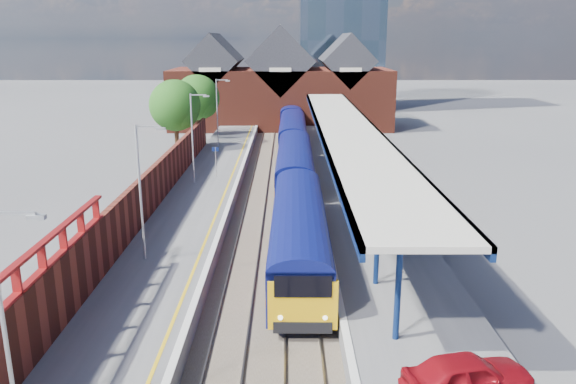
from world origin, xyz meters
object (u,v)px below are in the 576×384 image
Objects in this scene: lamp_post_d at (218,108)px; platform_sign at (216,157)px; parked_car_red at (468,376)px; lamp_post_a at (8,320)px; train at (294,145)px; lamp_post_c at (194,133)px; parked_car_silver at (379,191)px; parked_car_blue at (404,231)px; lamp_post_b at (143,185)px; parked_car_dark at (364,184)px.

platform_sign is at bearing -84.44° from lamp_post_d.
platform_sign is at bearing 7.67° from parked_car_red.
lamp_post_a is 1.65× the size of parked_car_red.
lamp_post_c is (-7.86, -10.12, 2.87)m from train.
parked_car_red is (12.98, -43.56, -3.27)m from lamp_post_d.
lamp_post_c is 1.00× the size of lamp_post_d.
lamp_post_d is at bearing 95.56° from platform_sign.
lamp_post_a reaches higher than parked_car_silver.
lamp_post_c is at bearing 39.92° from parked_car_blue.
parked_car_red is 0.94× the size of parked_car_silver.
parked_car_red is (5.12, -37.68, -0.40)m from train.
lamp_post_b reaches higher than parked_car_red.
lamp_post_c reaches higher than platform_sign.
parked_car_blue is at bearing -75.86° from train.
lamp_post_d is 1.47× the size of parked_car_blue.
train is at bearing -36.83° from lamp_post_d.
lamp_post_b is 14.42m from parked_car_blue.
platform_sign is at bearing 63.91° from parked_car_dark.
lamp_post_d is at bearing 2.80° from parked_car_red.
lamp_post_d is at bearing 143.17° from train.
parked_car_silver is (13.65, -5.26, -3.25)m from lamp_post_c.
lamp_post_a is 30.00m from lamp_post_c.
lamp_post_a is 1.00× the size of lamp_post_d.
lamp_post_c is 2.80× the size of platform_sign.
train is 27.42m from lamp_post_b.
parked_car_blue is at bearing 10.41° from lamp_post_b.
train is at bearing 73.26° from lamp_post_b.
train is 16.24× the size of parked_car_dark.
parked_car_blue is at bearing -51.20° from platform_sign.
parked_car_blue is at bearing -64.91° from lamp_post_d.
parked_car_dark is at bearing 16.49° from parked_car_silver.
train is at bearing 52.17° from lamp_post_c.
lamp_post_b is 32.00m from lamp_post_d.
lamp_post_c is at bearing 11.43° from parked_car_red.
parked_car_red is 24.69m from parked_car_dark.
lamp_post_c is 1.47× the size of parked_car_blue.
parked_car_silver is at bearing 61.11° from lamp_post_a.
parked_car_dark is at bearing 45.42° from lamp_post_b.
lamp_post_b is 17.67m from parked_car_silver.
train is 24.32m from parked_car_blue.
parked_car_blue is (13.80, 16.53, -3.33)m from lamp_post_a.
lamp_post_b is at bearing 90.00° from lamp_post_a.
platform_sign reaches higher than parked_car_blue.
parked_car_silver is (0.67, 22.29, 0.02)m from parked_car_red.
platform_sign is 14.30m from parked_car_silver.
parked_car_silver is (13.65, 24.74, -3.25)m from lamp_post_a.
parked_car_blue is (13.80, 2.53, -3.33)m from lamp_post_b.
parked_car_blue is at bearing -44.30° from lamp_post_c.
parked_car_red is at bearing 178.38° from parked_car_silver.
parked_car_silver is 0.95× the size of parked_car_blue.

